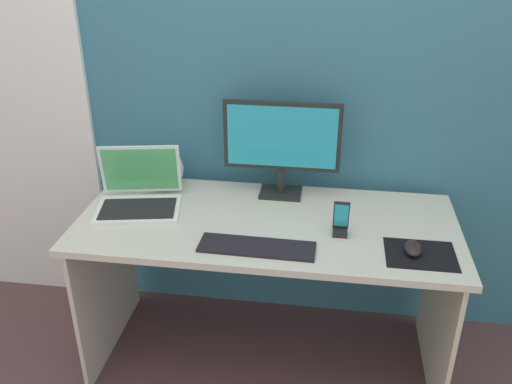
% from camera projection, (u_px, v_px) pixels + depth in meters
% --- Properties ---
extents(ground_plane, '(8.00, 8.00, 0.00)m').
position_uv_depth(ground_plane, '(265.00, 356.00, 2.49)').
color(ground_plane, brown).
extents(wall_back, '(6.00, 0.04, 2.50)m').
position_uv_depth(wall_back, '(280.00, 62.00, 2.29)').
color(wall_back, teal).
rests_on(wall_back, ground_plane).
extents(door_left, '(0.82, 0.02, 2.02)m').
position_uv_depth(door_left, '(6.00, 106.00, 2.53)').
color(door_left, white).
rests_on(door_left, ground_plane).
extents(desk, '(1.51, 0.67, 0.71)m').
position_uv_depth(desk, '(266.00, 250.00, 2.23)').
color(desk, beige).
rests_on(desk, ground_plane).
extents(monitor, '(0.49, 0.14, 0.42)m').
position_uv_depth(monitor, '(282.00, 143.00, 2.28)').
color(monitor, black).
rests_on(monitor, desk).
extents(laptop, '(0.38, 0.33, 0.24)m').
position_uv_depth(laptop, '(139.00, 195.00, 2.26)').
color(laptop, white).
rests_on(laptop, desk).
extents(fishbowl, '(0.18, 0.18, 0.18)m').
position_uv_depth(fishbowl, '(164.00, 169.00, 2.41)').
color(fishbowl, silver).
rests_on(fishbowl, desk).
extents(keyboard_external, '(0.43, 0.14, 0.01)m').
position_uv_depth(keyboard_external, '(257.00, 247.00, 1.98)').
color(keyboard_external, black).
rests_on(keyboard_external, desk).
extents(mousepad, '(0.25, 0.20, 0.00)m').
position_uv_depth(mousepad, '(420.00, 254.00, 1.95)').
color(mousepad, black).
rests_on(mousepad, desk).
extents(mouse, '(0.06, 0.10, 0.04)m').
position_uv_depth(mouse, '(413.00, 248.00, 1.95)').
color(mouse, black).
rests_on(mouse, mousepad).
extents(phone_in_dock, '(0.06, 0.05, 0.14)m').
position_uv_depth(phone_in_dock, '(341.00, 223.00, 2.06)').
color(phone_in_dock, black).
rests_on(phone_in_dock, desk).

